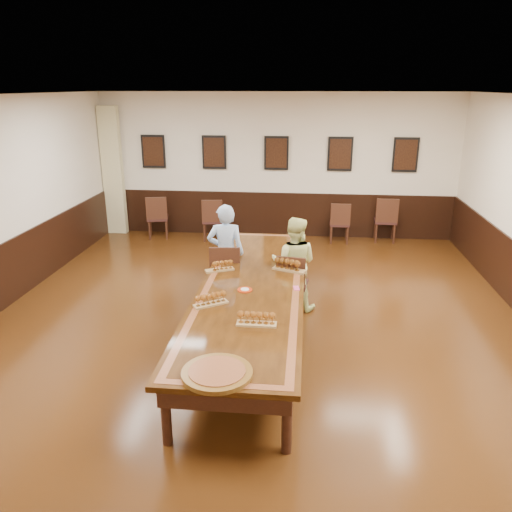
# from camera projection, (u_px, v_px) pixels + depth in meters

# --- Properties ---
(floor) EXTENTS (8.00, 10.00, 0.02)m
(floor) POSITION_uv_depth(u_px,v_px,m) (252.00, 335.00, 7.02)
(floor) COLOR black
(floor) RESTS_ON ground
(ceiling) EXTENTS (8.00, 10.00, 0.02)m
(ceiling) POSITION_uv_depth(u_px,v_px,m) (252.00, 95.00, 5.98)
(ceiling) COLOR white
(ceiling) RESTS_ON floor
(wall_back) EXTENTS (8.00, 0.02, 3.20)m
(wall_back) POSITION_uv_depth(u_px,v_px,m) (276.00, 166.00, 11.21)
(wall_back) COLOR beige
(wall_back) RESTS_ON floor
(chair_man) EXTENTS (0.52, 0.56, 1.00)m
(chair_man) POSITION_uv_depth(u_px,v_px,m) (226.00, 273.00, 7.90)
(chair_man) COLOR black
(chair_man) RESTS_ON floor
(chair_woman) EXTENTS (0.50, 0.53, 0.94)m
(chair_woman) POSITION_uv_depth(u_px,v_px,m) (292.00, 282.00, 7.64)
(chair_woman) COLOR black
(chair_woman) RESTS_ON floor
(spare_chair_a) EXTENTS (0.56, 0.59, 0.98)m
(spare_chair_a) POSITION_uv_depth(u_px,v_px,m) (158.00, 216.00, 11.36)
(spare_chair_a) COLOR black
(spare_chair_a) RESTS_ON floor
(spare_chair_b) EXTENTS (0.52, 0.55, 0.96)m
(spare_chair_b) POSITION_uv_depth(u_px,v_px,m) (213.00, 219.00, 11.19)
(spare_chair_b) COLOR black
(spare_chair_b) RESTS_ON floor
(spare_chair_c) EXTENTS (0.43, 0.47, 0.91)m
(spare_chair_c) POSITION_uv_depth(u_px,v_px,m) (339.00, 222.00, 11.02)
(spare_chair_c) COLOR black
(spare_chair_c) RESTS_ON floor
(spare_chair_d) EXTENTS (0.50, 0.54, 1.01)m
(spare_chair_d) POSITION_uv_depth(u_px,v_px,m) (385.00, 219.00, 11.07)
(spare_chair_d) COLOR black
(spare_chair_d) RESTS_ON floor
(person_man) EXTENTS (0.62, 0.44, 1.60)m
(person_man) POSITION_uv_depth(u_px,v_px,m) (226.00, 254.00, 7.90)
(person_man) COLOR #5185CC
(person_man) RESTS_ON floor
(person_woman) EXTENTS (0.80, 0.66, 1.46)m
(person_woman) POSITION_uv_depth(u_px,v_px,m) (294.00, 264.00, 7.65)
(person_woman) COLOR #E7EC93
(person_woman) RESTS_ON floor
(pink_phone) EXTENTS (0.09, 0.16, 0.01)m
(pink_phone) POSITION_uv_depth(u_px,v_px,m) (296.00, 288.00, 6.66)
(pink_phone) COLOR #E14B83
(pink_phone) RESTS_ON conference_table
(curtain) EXTENTS (0.45, 0.18, 2.90)m
(curtain) POSITION_uv_depth(u_px,v_px,m) (113.00, 171.00, 11.44)
(curtain) COLOR #CCC58C
(curtain) RESTS_ON floor
(wainscoting) EXTENTS (8.00, 10.00, 1.00)m
(wainscoting) POSITION_uv_depth(u_px,v_px,m) (252.00, 302.00, 6.85)
(wainscoting) COLOR black
(wainscoting) RESTS_ON floor
(conference_table) EXTENTS (1.40, 5.00, 0.76)m
(conference_table) POSITION_uv_depth(u_px,v_px,m) (252.00, 295.00, 6.82)
(conference_table) COLOR black
(conference_table) RESTS_ON floor
(posters) EXTENTS (6.14, 0.04, 0.74)m
(posters) POSITION_uv_depth(u_px,v_px,m) (276.00, 153.00, 11.05)
(posters) COLOR black
(posters) RESTS_ON wall_back
(flight_a) EXTENTS (0.44, 0.29, 0.16)m
(flight_a) POSITION_uv_depth(u_px,v_px,m) (221.00, 266.00, 7.27)
(flight_a) COLOR olive
(flight_a) RESTS_ON conference_table
(flight_b) EXTENTS (0.51, 0.31, 0.18)m
(flight_b) POSITION_uv_depth(u_px,v_px,m) (289.00, 265.00, 7.27)
(flight_b) COLOR olive
(flight_b) RESTS_ON conference_table
(flight_c) EXTENTS (0.43, 0.35, 0.16)m
(flight_c) POSITION_uv_depth(u_px,v_px,m) (211.00, 300.00, 6.13)
(flight_c) COLOR olive
(flight_c) RESTS_ON conference_table
(flight_d) EXTENTS (0.46, 0.14, 0.17)m
(flight_d) POSITION_uv_depth(u_px,v_px,m) (257.00, 319.00, 5.62)
(flight_d) COLOR olive
(flight_d) RESTS_ON conference_table
(red_plate_grp) EXTENTS (0.20, 0.20, 0.03)m
(red_plate_grp) POSITION_uv_depth(u_px,v_px,m) (245.00, 290.00, 6.59)
(red_plate_grp) COLOR #AA2B0B
(red_plate_grp) RESTS_ON conference_table
(carved_platter) EXTENTS (0.81, 0.81, 0.05)m
(carved_platter) POSITION_uv_depth(u_px,v_px,m) (217.00, 373.00, 4.66)
(carved_platter) COLOR #553411
(carved_platter) RESTS_ON conference_table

